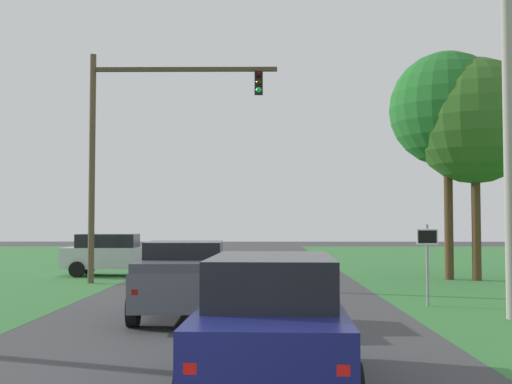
{
  "coord_description": "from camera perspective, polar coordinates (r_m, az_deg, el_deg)",
  "views": [
    {
      "loc": [
        0.91,
        -5.6,
        2.38
      ],
      "look_at": [
        0.67,
        16.48,
        3.4
      ],
      "focal_mm": 44.99,
      "sensor_mm": 36.0,
      "label": 1
    }
  ],
  "objects": [
    {
      "name": "pickup_truck_lead",
      "position": [
        16.18,
        -6.32,
        -7.62
      ],
      "size": [
        2.43,
        5.06,
        1.89
      ],
      "color": "#4C515B",
      "rests_on": "ground_plane"
    },
    {
      "name": "oak_tree_right",
      "position": [
        27.8,
        18.87,
        5.97
      ],
      "size": [
        5.13,
        5.13,
        9.06
      ],
      "color": "#4C351E",
      "rests_on": "ground_plane"
    },
    {
      "name": "traffic_light",
      "position": [
        25.51,
        -10.59,
        5.12
      ],
      "size": [
        7.34,
        0.4,
        8.94
      ],
      "color": "brown",
      "rests_on": "ground_plane"
    },
    {
      "name": "keep_moving_sign",
      "position": [
        18.79,
        15.0,
        -5.31
      ],
      "size": [
        0.6,
        0.09,
        2.3
      ],
      "color": "gray",
      "rests_on": "ground_plane"
    },
    {
      "name": "red_suv_near",
      "position": [
        9.34,
        1.42,
        -11.23
      ],
      "size": [
        2.34,
        4.85,
        1.88
      ],
      "color": "navy",
      "rests_on": "ground_plane"
    },
    {
      "name": "ground_plane",
      "position": [
        16.42,
        -2.61,
        -10.99
      ],
      "size": [
        120.0,
        120.0,
        0.0
      ],
      "primitive_type": "plane",
      "color": "#424244"
    },
    {
      "name": "utility_pole_right",
      "position": [
        17.09,
        21.58,
        4.68
      ],
      "size": [
        0.28,
        0.28,
        9.01
      ],
      "primitive_type": "cylinder",
      "color": "#9E998E",
      "rests_on": "ground_plane"
    },
    {
      "name": "crossing_suv_far",
      "position": [
        29.11,
        -12.72,
        -5.39
      ],
      "size": [
        4.27,
        2.08,
        1.83
      ],
      "color": "silver",
      "rests_on": "ground_plane"
    },
    {
      "name": "extra_tree_1",
      "position": [
        28.0,
        16.63,
        7.02
      ],
      "size": [
        4.77,
        4.77,
        9.44
      ],
      "color": "#4C351E",
      "rests_on": "ground_plane"
    }
  ]
}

